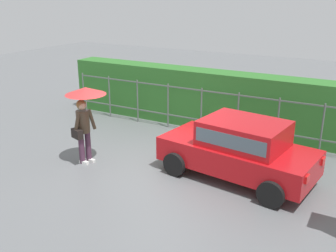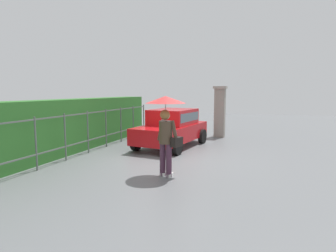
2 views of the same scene
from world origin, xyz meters
name	(u,v)px [view 1 (image 1 of 2)]	position (x,y,z in m)	size (l,w,h in m)	color
ground_plane	(159,169)	(0.00, 0.00, 0.00)	(40.00, 40.00, 0.00)	slate
car	(239,147)	(1.93, 0.56, 0.80)	(3.90, 2.26, 1.48)	#B71116
pedestrian	(84,107)	(-1.88, -0.54, 1.54)	(1.04, 1.04, 2.07)	#47283D
fence_section	(201,109)	(-0.18, 3.00, 0.83)	(9.74, 0.05, 1.50)	#59605B
hedge_row	(211,99)	(-0.18, 3.78, 0.95)	(10.69, 0.90, 1.90)	#2D6B28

